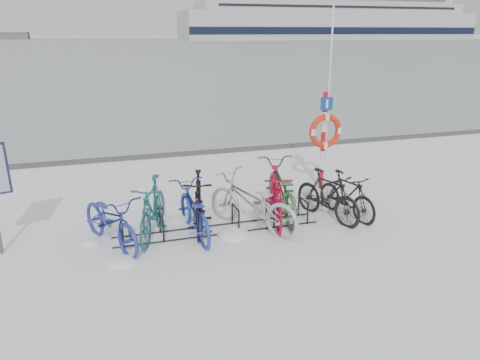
% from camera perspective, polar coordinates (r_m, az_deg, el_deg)
% --- Properties ---
extents(ground, '(900.00, 900.00, 0.00)m').
position_cam_1_polar(ground, '(9.14, -2.72, -6.16)').
color(ground, white).
rests_on(ground, ground).
extents(ice_sheet, '(400.00, 298.00, 0.02)m').
position_cam_1_polar(ice_sheet, '(163.15, -17.37, 15.59)').
color(ice_sheet, '#93A0A6').
rests_on(ice_sheet, ground).
extents(quay_edge, '(400.00, 0.25, 0.10)m').
position_cam_1_polar(quay_edge, '(14.61, -8.67, 3.03)').
color(quay_edge, '#3F3F42').
rests_on(quay_edge, ground).
extents(bike_rack, '(4.00, 0.48, 0.46)m').
position_cam_1_polar(bike_rack, '(9.06, -2.73, -5.12)').
color(bike_rack, black).
rests_on(bike_rack, ground).
extents(lifebuoy_station, '(0.82, 0.23, 4.28)m').
position_cam_1_polar(lifebuoy_station, '(11.28, 10.33, 5.87)').
color(lifebuoy_station, '#B40E16').
rests_on(lifebuoy_station, ground).
extents(cruise_ferry, '(141.46, 26.67, 46.48)m').
position_cam_1_polar(cruise_ferry, '(234.70, 11.00, 19.54)').
color(cruise_ferry, silver).
rests_on(cruise_ferry, ground).
extents(bike_0, '(1.42, 2.08, 1.03)m').
position_cam_1_polar(bike_0, '(8.66, -15.52, -4.48)').
color(bike_0, navy).
rests_on(bike_0, ground).
extents(bike_1, '(1.16, 1.95, 1.13)m').
position_cam_1_polar(bike_1, '(8.85, -10.63, -3.29)').
color(bike_1, '#1A5459').
rests_on(bike_1, ground).
extents(bike_2, '(0.79, 1.95, 1.00)m').
position_cam_1_polar(bike_2, '(8.84, -5.70, -3.56)').
color(bike_2, '#2136A2').
rests_on(bike_2, ground).
extents(bike_3, '(0.95, 1.94, 1.12)m').
position_cam_1_polar(bike_3, '(9.09, -5.09, -2.51)').
color(bike_3, black).
rests_on(bike_3, ground).
extents(bike_4, '(1.79, 2.24, 1.14)m').
position_cam_1_polar(bike_4, '(9.00, 1.44, -2.61)').
color(bike_4, '#AAACB1').
rests_on(bike_4, ground).
extents(bike_5, '(1.01, 1.96, 1.13)m').
position_cam_1_polar(bike_5, '(9.33, 4.39, -1.93)').
color(bike_5, '#AD062A').
rests_on(bike_5, ground).
extents(bike_6, '(1.09, 2.31, 1.16)m').
position_cam_1_polar(bike_6, '(9.76, 5.04, -0.96)').
color(bike_6, '#346635').
rests_on(bike_6, ground).
extents(bike_7, '(1.03, 1.81, 1.05)m').
position_cam_1_polar(bike_7, '(9.68, 10.64, -1.73)').
color(bike_7, black).
rests_on(bike_7, ground).
extents(bike_8, '(0.85, 1.68, 0.97)m').
position_cam_1_polar(bike_8, '(9.90, 12.88, -1.65)').
color(bike_8, black).
rests_on(bike_8, ground).
extents(snow_drifts, '(5.44, 2.13, 0.22)m').
position_cam_1_polar(snow_drifts, '(9.04, -3.36, -6.44)').
color(snow_drifts, white).
rests_on(snow_drifts, ground).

